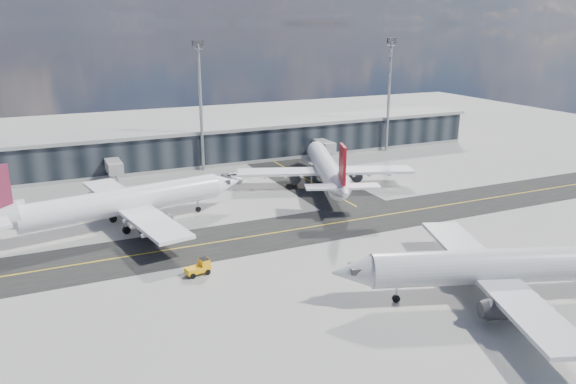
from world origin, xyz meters
The scene contains 9 objects.
ground centered at (0.00, 0.00, 0.00)m, with size 300.00×300.00×0.00m, color gray.
taxiway_lanes centered at (3.91, 10.74, 0.01)m, with size 180.00×63.00×0.03m.
terminal_concourse centered at (0.04, 54.93, 4.09)m, with size 152.00×19.80×8.80m.
floodlight_masts centered at (0.00, 48.00, 15.61)m, with size 102.50×0.70×28.90m.
airliner_af centered at (-22.92, 16.79, 4.31)m, with size 43.96×37.68×13.06m.
airliner_redtail centered at (18.72, 23.10, 4.18)m, with size 35.78×41.42×12.64m.
airliner_near centered at (15.70, -27.99, 4.15)m, with size 41.27×35.63×12.56m.
baggage_tug centered at (-16.24, -6.17, 1.04)m, with size 3.52×2.20×2.07m.
service_van centered at (3.28, 36.89, 0.80)m, with size 2.66×5.77×1.60m, color white.
Camera 1 is at (-34.04, -73.83, 32.27)m, focal length 35.00 mm.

